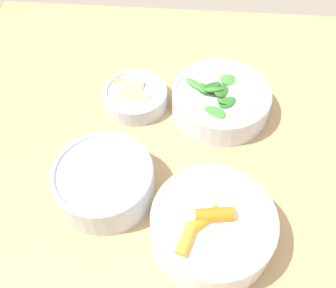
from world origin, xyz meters
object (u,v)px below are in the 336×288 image
at_px(bowl_beans_hotdog, 104,182).
at_px(bowl_greens, 220,99).
at_px(bowl_carrots, 212,226).
at_px(bowl_cookies, 135,96).

bearing_deg(bowl_beans_hotdog, bowl_greens, -132.99).
bearing_deg(bowl_beans_hotdog, bowl_carrots, 158.91).
relative_size(bowl_greens, bowl_cookies, 1.48).
height_order(bowl_greens, bowl_cookies, bowl_greens).
xyz_separation_m(bowl_carrots, bowl_cookies, (0.16, -0.28, -0.02)).
bearing_deg(bowl_carrots, bowl_beans_hotdog, -21.09).
xyz_separation_m(bowl_greens, bowl_cookies, (0.17, -0.01, -0.01)).
distance_m(bowl_carrots, bowl_beans_hotdog, 0.19).
bearing_deg(bowl_cookies, bowl_carrots, 119.08).
distance_m(bowl_greens, bowl_beans_hotdog, 0.28).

